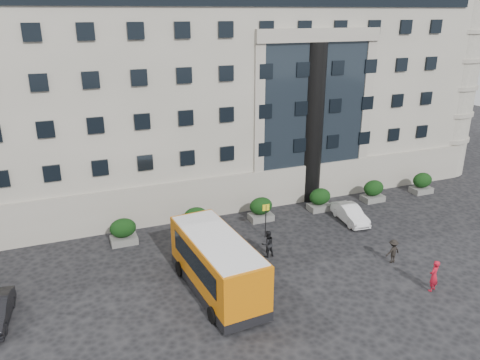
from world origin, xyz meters
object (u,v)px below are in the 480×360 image
object	(u,v)px
pedestrian_c	(393,251)
hedge_d	(320,199)
hedge_a	(123,231)
bus_stop_sign	(266,215)
hedge_f	(422,183)
hedge_c	(261,209)
hedge_e	(373,191)
minibus	(217,263)
pedestrian_b	(268,244)
white_taxi	(350,214)
pedestrian_a	(434,276)
hedge_b	(196,219)

from	to	relation	value
pedestrian_c	hedge_d	bearing A→B (deg)	-94.96
hedge_a	bus_stop_sign	distance (m)	9.94
pedestrian_c	hedge_f	bearing A→B (deg)	-143.81
hedge_c	hedge_e	size ratio (longest dim) A/B	1.00
hedge_f	minibus	size ratio (longest dim) A/B	0.22
minibus	pedestrian_b	bearing A→B (deg)	26.49
hedge_a	hedge_d	size ratio (longest dim) A/B	1.00
hedge_c	pedestrian_b	world-z (taller)	hedge_c
hedge_a	pedestrian_c	bearing A→B (deg)	-30.16
hedge_c	white_taxi	distance (m)	6.81
white_taxi	pedestrian_a	world-z (taller)	pedestrian_a
hedge_b	bus_stop_sign	world-z (taller)	bus_stop_sign
hedge_b	pedestrian_a	distance (m)	16.28
hedge_a	hedge_c	world-z (taller)	same
hedge_f	hedge_c	bearing A→B (deg)	180.00
bus_stop_sign	hedge_b	bearing A→B (deg)	146.93
hedge_b	hedge_c	bearing A→B (deg)	0.00
hedge_a	bus_stop_sign	world-z (taller)	bus_stop_sign
hedge_d	pedestrian_b	bearing A→B (deg)	-143.11
pedestrian_a	white_taxi	bearing A→B (deg)	-116.11
hedge_f	pedestrian_a	distance (m)	16.27
pedestrian_a	hedge_f	bearing A→B (deg)	-149.92
hedge_a	pedestrian_a	world-z (taller)	pedestrian_a
bus_stop_sign	minibus	distance (m)	7.49
pedestrian_a	pedestrian_b	distance (m)	10.11
minibus	white_taxi	world-z (taller)	minibus
white_taxi	hedge_c	bearing A→B (deg)	160.84
hedge_b	pedestrian_c	world-z (taller)	hedge_b
pedestrian_a	pedestrian_c	xyz separation A→B (m)	(-0.04, 3.48, -0.16)
hedge_e	white_taxi	distance (m)	5.04
minibus	white_taxi	size ratio (longest dim) A/B	2.10
hedge_d	hedge_e	xyz separation A→B (m)	(5.20, 0.00, 0.00)
minibus	pedestrian_a	world-z (taller)	minibus
hedge_a	hedge_e	xyz separation A→B (m)	(20.80, 0.00, 0.00)
white_taxi	hedge_e	bearing A→B (deg)	38.62
hedge_c	pedestrian_a	distance (m)	13.56
hedge_d	bus_stop_sign	bearing A→B (deg)	-155.34
hedge_a	bus_stop_sign	xyz separation A→B (m)	(9.50, -2.80, 0.80)
hedge_b	hedge_f	world-z (taller)	same
hedge_d	white_taxi	xyz separation A→B (m)	(1.01, -2.79, -0.28)
hedge_f	white_taxi	world-z (taller)	hedge_f
pedestrian_a	hedge_a	bearing A→B (deg)	-58.96
white_taxi	pedestrian_c	size ratio (longest dim) A/B	2.47
hedge_e	bus_stop_sign	xyz separation A→B (m)	(-11.30, -2.80, 0.80)
hedge_b	hedge_d	bearing A→B (deg)	0.00
hedge_c	white_taxi	world-z (taller)	hedge_c
hedge_e	pedestrian_a	size ratio (longest dim) A/B	0.96
hedge_e	pedestrian_c	distance (m)	10.45
minibus	pedestrian_c	bearing A→B (deg)	-9.67
white_taxi	hedge_d	bearing A→B (deg)	114.90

